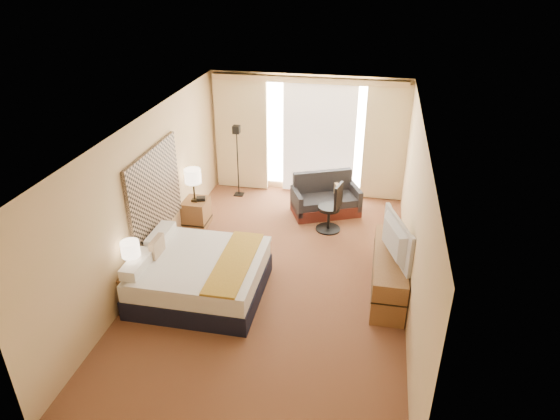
% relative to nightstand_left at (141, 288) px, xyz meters
% --- Properties ---
extents(floor, '(4.20, 7.00, 0.02)m').
position_rel_nightstand_left_xyz_m(floor, '(1.87, 1.05, -0.28)').
color(floor, '#552018').
rests_on(floor, ground).
extents(ceiling, '(4.20, 7.00, 0.02)m').
position_rel_nightstand_left_xyz_m(ceiling, '(1.87, 1.05, 2.33)').
color(ceiling, silver).
rests_on(ceiling, wall_back).
extents(wall_back, '(4.20, 0.02, 2.60)m').
position_rel_nightstand_left_xyz_m(wall_back, '(1.87, 4.55, 1.02)').
color(wall_back, '#E4B88B').
rests_on(wall_back, ground).
extents(wall_front, '(4.20, 0.02, 2.60)m').
position_rel_nightstand_left_xyz_m(wall_front, '(1.87, -2.45, 1.02)').
color(wall_front, '#E4B88B').
rests_on(wall_front, ground).
extents(wall_left, '(0.02, 7.00, 2.60)m').
position_rel_nightstand_left_xyz_m(wall_left, '(-0.23, 1.05, 1.02)').
color(wall_left, '#E4B88B').
rests_on(wall_left, ground).
extents(wall_right, '(0.02, 7.00, 2.60)m').
position_rel_nightstand_left_xyz_m(wall_right, '(3.97, 1.05, 1.02)').
color(wall_right, '#E4B88B').
rests_on(wall_right, ground).
extents(headboard, '(0.06, 1.85, 1.50)m').
position_rel_nightstand_left_xyz_m(headboard, '(-0.19, 1.25, 1.01)').
color(headboard, black).
rests_on(headboard, wall_left).
extents(nightstand_left, '(0.45, 0.52, 0.55)m').
position_rel_nightstand_left_xyz_m(nightstand_left, '(0.00, 0.00, 0.00)').
color(nightstand_left, brown).
rests_on(nightstand_left, floor).
extents(nightstand_right, '(0.45, 0.52, 0.55)m').
position_rel_nightstand_left_xyz_m(nightstand_right, '(0.00, 2.50, 0.00)').
color(nightstand_right, brown).
rests_on(nightstand_right, floor).
extents(media_dresser, '(0.50, 1.80, 0.70)m').
position_rel_nightstand_left_xyz_m(media_dresser, '(3.70, 1.05, 0.07)').
color(media_dresser, brown).
rests_on(media_dresser, floor).
extents(window, '(2.30, 0.02, 2.30)m').
position_rel_nightstand_left_xyz_m(window, '(2.12, 4.52, 1.04)').
color(window, silver).
rests_on(window, wall_back).
extents(curtains, '(4.12, 0.19, 2.56)m').
position_rel_nightstand_left_xyz_m(curtains, '(1.87, 4.44, 1.13)').
color(curtains, '#FAE7B0').
rests_on(curtains, floor).
extents(bed, '(1.91, 1.75, 0.93)m').
position_rel_nightstand_left_xyz_m(bed, '(0.81, 0.40, 0.07)').
color(bed, black).
rests_on(bed, floor).
extents(loveseat, '(1.50, 1.19, 0.83)m').
position_rel_nightstand_left_xyz_m(loveseat, '(2.41, 3.54, -0.00)').
color(loveseat, '#4F1D16').
rests_on(loveseat, floor).
extents(floor_lamp, '(0.20, 0.20, 1.60)m').
position_rel_nightstand_left_xyz_m(floor_lamp, '(0.44, 4.00, 0.85)').
color(floor_lamp, black).
rests_on(floor_lamp, floor).
extents(desk_chair, '(0.48, 0.48, 0.99)m').
position_rel_nightstand_left_xyz_m(desk_chair, '(2.61, 2.82, 0.16)').
color(desk_chair, black).
rests_on(desk_chair, floor).
extents(lamp_left, '(0.27, 0.27, 0.57)m').
position_rel_nightstand_left_xyz_m(lamp_left, '(-0.03, -0.06, 0.72)').
color(lamp_left, black).
rests_on(lamp_left, nightstand_left).
extents(lamp_right, '(0.31, 0.31, 0.66)m').
position_rel_nightstand_left_xyz_m(lamp_right, '(0.00, 2.46, 0.79)').
color(lamp_right, black).
rests_on(lamp_right, nightstand_right).
extents(tissue_box, '(0.14, 0.14, 0.10)m').
position_rel_nightstand_left_xyz_m(tissue_box, '(-0.02, -0.10, 0.33)').
color(tissue_box, '#87A1D1').
rests_on(tissue_box, nightstand_left).
extents(telephone, '(0.20, 0.17, 0.07)m').
position_rel_nightstand_left_xyz_m(telephone, '(0.11, 2.52, 0.31)').
color(telephone, black).
rests_on(telephone, nightstand_right).
extents(television, '(0.50, 1.12, 0.65)m').
position_rel_nightstand_left_xyz_m(television, '(3.65, 0.91, 0.75)').
color(television, black).
rests_on(television, media_dresser).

